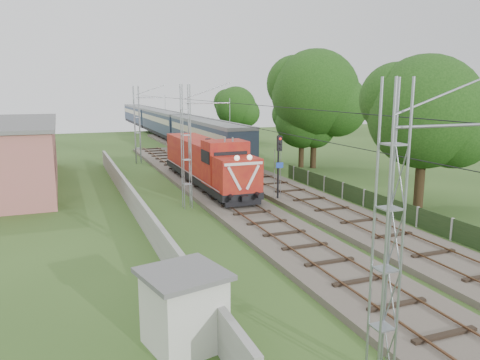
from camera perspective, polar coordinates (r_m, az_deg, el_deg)
name	(u,v)px	position (r m, az deg, el deg)	size (l,w,h in m)	color
ground	(321,264)	(21.55, 9.89, -10.08)	(140.00, 140.00, 0.00)	#2C471A
track_main	(259,220)	(27.40, 2.37, -4.89)	(4.20, 70.00, 0.45)	#6B6054
track_side	(253,176)	(40.96, 1.57, 0.48)	(4.20, 80.00, 0.45)	#6B6054
catenary	(187,147)	(30.34, -6.49, 4.07)	(3.31, 70.00, 8.00)	gray
boundary_wall	(133,201)	(30.25, -12.88, -2.52)	(0.25, 40.00, 1.50)	#9E9E99
station_building	(1,154)	(41.71, -27.10, 2.86)	(8.40, 20.40, 5.22)	#B05E5F
fence	(418,217)	(28.28, 20.83, -4.24)	(0.12, 32.00, 1.20)	black
locomotive	(207,161)	(36.55, -4.10, 2.27)	(2.82, 16.12, 4.09)	black
coach_rake	(164,121)	(75.87, -9.29, 7.05)	(3.12, 69.45, 3.60)	black
signal_post	(279,157)	(31.74, 4.77, 2.86)	(0.51, 0.40, 4.66)	black
relay_hut	(184,309)	(14.68, -6.85, -15.31)	(2.81, 2.81, 2.41)	silver
tree_a	(426,113)	(32.43, 21.73, 7.58)	(7.64, 7.27, 9.90)	#3A2917
tree_b	(316,94)	(46.35, 9.27, 10.26)	(8.86, 8.44, 11.49)	#3A2917
tree_c	(303,122)	(46.66, 7.65, 7.07)	(5.61, 5.34, 7.27)	#3A2917
tree_d	(236,107)	(68.80, -0.45, 8.84)	(6.21, 5.92, 8.05)	#3A2917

